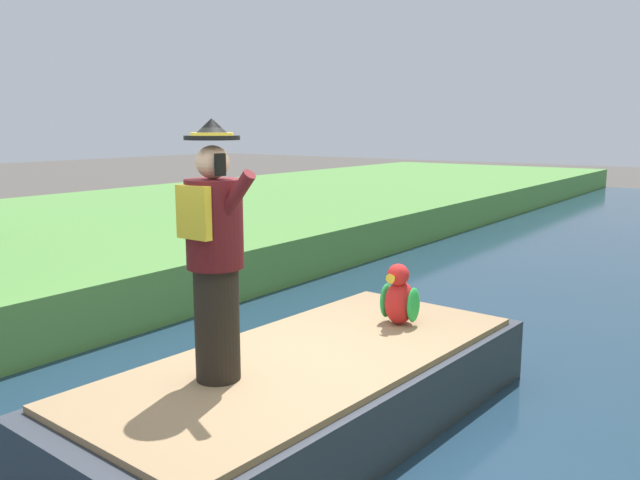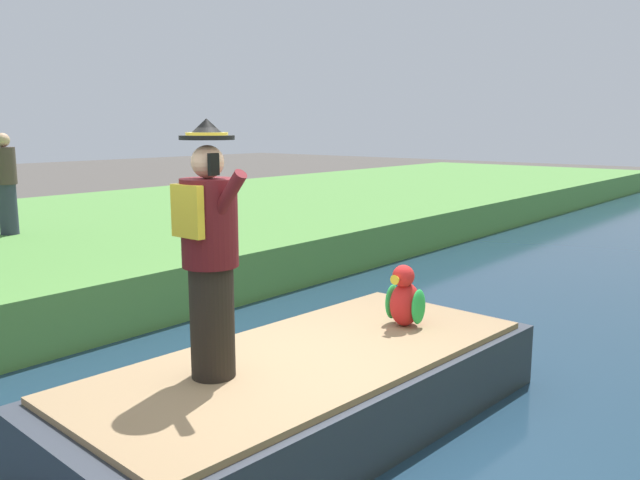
% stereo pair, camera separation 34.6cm
% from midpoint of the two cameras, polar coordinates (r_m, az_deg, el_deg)
% --- Properties ---
extents(ground_plane, '(80.00, 80.00, 0.00)m').
position_cam_midpoint_polar(ground_plane, '(5.40, -1.02, -17.80)').
color(ground_plane, '#4C4742').
extents(canal_water, '(6.09, 48.00, 0.10)m').
position_cam_midpoint_polar(canal_water, '(5.38, -1.02, -17.32)').
color(canal_water, '#1E384C').
rests_on(canal_water, ground).
extents(boat, '(2.05, 4.30, 0.61)m').
position_cam_midpoint_polar(boat, '(5.42, 0.93, -12.99)').
color(boat, '#333842').
rests_on(boat, canal_water).
extents(person_pirate, '(0.61, 0.42, 1.85)m').
position_cam_midpoint_polar(person_pirate, '(4.64, -7.46, -1.02)').
color(person_pirate, black).
rests_on(person_pirate, boat).
extents(parrot_plush, '(0.36, 0.34, 0.57)m').
position_cam_midpoint_polar(parrot_plush, '(6.03, 9.03, -5.15)').
color(parrot_plush, red).
rests_on(parrot_plush, boat).
extents(person_bystander, '(0.34, 0.34, 1.60)m').
position_cam_midpoint_polar(person_bystander, '(11.42, -24.87, 4.49)').
color(person_bystander, '#33384C').
rests_on(person_bystander, grass_bank_near).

